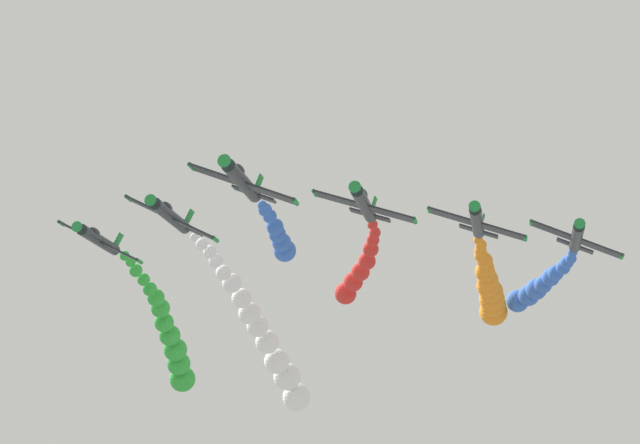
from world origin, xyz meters
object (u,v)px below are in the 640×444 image
(airplane_left_outer, at_px, (477,221))
(airplane_right_outer, at_px, (98,240))
(airplane_right_inner, at_px, (170,216))
(airplane_trailing, at_px, (577,237))
(airplane_left_inner, at_px, (364,203))
(airplane_lead, at_px, (242,181))

(airplane_left_outer, relative_size, airplane_right_outer, 1.00)
(airplane_right_outer, bearing_deg, airplane_left_outer, 178.95)
(airplane_right_inner, relative_size, airplane_trailing, 1.00)
(airplane_right_inner, bearing_deg, airplane_left_inner, 179.60)
(airplane_right_inner, distance_m, airplane_left_outer, 27.89)
(airplane_left_outer, relative_size, airplane_trailing, 1.00)
(airplane_left_outer, height_order, airplane_right_outer, airplane_right_outer)
(airplane_left_outer, xyz_separation_m, airplane_right_outer, (36.68, -0.67, -0.13))
(airplane_lead, height_order, airplane_right_inner, airplane_right_inner)
(airplane_right_inner, xyz_separation_m, airplane_left_outer, (-26.88, -7.44, 0.18))
(airplane_lead, relative_size, airplane_trailing, 1.00)
(airplane_left_outer, height_order, airplane_trailing, airplane_trailing)
(airplane_right_inner, bearing_deg, airplane_trailing, -157.56)
(airplane_lead, height_order, airplane_left_inner, airplane_left_inner)
(airplane_left_outer, bearing_deg, airplane_left_inner, 38.69)
(airplane_right_inner, relative_size, airplane_right_outer, 1.00)
(airplane_right_outer, xyz_separation_m, airplane_trailing, (-45.96, -6.83, 0.01))
(airplane_left_inner, xyz_separation_m, airplane_right_inner, (17.44, -0.12, -0.29))
(airplane_left_inner, xyz_separation_m, airplane_trailing, (-18.73, -15.06, -0.23))
(airplane_left_outer, bearing_deg, airplane_lead, 44.01)
(airplane_left_inner, relative_size, airplane_right_outer, 1.00)
(airplane_lead, relative_size, airplane_left_inner, 1.00)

